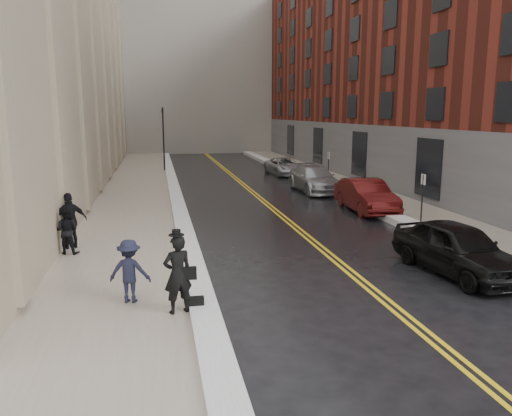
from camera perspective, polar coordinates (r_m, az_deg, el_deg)
name	(u,v)px	position (r m, az deg, el deg)	size (l,w,h in m)	color
ground	(293,310)	(12.61, 4.29, -11.53)	(160.00, 160.00, 0.00)	black
sidewalk_left	(134,202)	(27.66, -13.82, 0.72)	(4.00, 64.00, 0.15)	gray
sidewalk_right	(368,194)	(30.19, 12.70, 1.61)	(3.00, 64.00, 0.15)	gray
lane_stripe_a	(259,199)	(28.19, 0.29, 1.08)	(0.12, 64.00, 0.01)	gold
lane_stripe_b	(263,198)	(28.24, 0.77, 1.10)	(0.12, 64.00, 0.01)	gold
snow_ridge_left	(177,199)	(27.64, -9.06, 1.01)	(0.70, 60.80, 0.26)	white
snow_ridge_right	(339,193)	(29.48, 9.41, 1.65)	(0.85, 60.80, 0.30)	white
building_right	(444,53)	(40.20, 20.64, 16.20)	(14.00, 50.00, 18.00)	maroon
traffic_signal	(163,134)	(41.26, -10.54, 8.31)	(0.18, 0.15, 5.20)	black
parking_sign_near	(422,194)	(22.45, 18.48, 1.49)	(0.06, 0.35, 2.23)	black
parking_sign_far	(328,166)	(33.30, 8.28, 4.83)	(0.06, 0.35, 2.23)	black
car_black	(457,248)	(16.15, 22.03, -4.30)	(1.87, 4.65, 1.59)	black
car_maroon	(366,196)	(24.99, 12.45, 1.40)	(1.69, 4.84, 1.59)	#490D0D
car_silver_near	(314,179)	(30.88, 6.70, 3.33)	(2.20, 5.40, 1.57)	#96989D
car_silver_far	(285,166)	(38.97, 3.29, 4.76)	(2.20, 4.76, 1.32)	#A4A8AD
pedestrian_main	(178,274)	(11.86, -8.95, -7.50)	(0.69, 0.45, 1.88)	black
pedestrian_a	(67,230)	(17.72, -20.80, -2.42)	(0.77, 0.60, 1.59)	black
pedestrian_b	(130,271)	(12.80, -14.25, -7.00)	(1.03, 0.59, 1.59)	#1A1C2F
pedestrian_c	(70,221)	(18.39, -20.47, -1.36)	(1.14, 0.47, 1.94)	black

